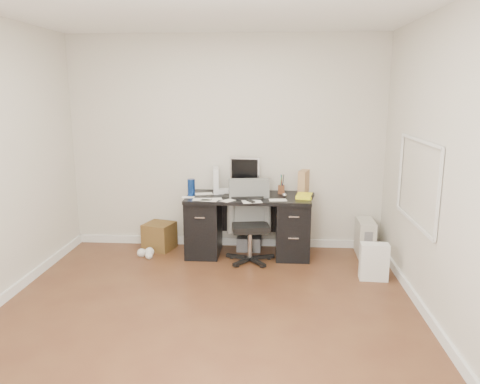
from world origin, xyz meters
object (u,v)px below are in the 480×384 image
Objects in this scene: desk at (248,223)px; keyboard at (243,197)px; lcd_monitor at (245,175)px; office_chair at (250,222)px; wicker_basket at (159,236)px; pc_tower at (365,238)px.

keyboard reaches higher than desk.
lcd_monitor is 0.96× the size of keyboard.
lcd_monitor reaches higher than office_chair.
wicker_basket is (-1.19, 0.37, -0.32)m from office_chair.
desk reaches higher than pc_tower.
lcd_monitor is at bearing 94.59° from office_chair.
desk is 3.21× the size of lcd_monitor.
wicker_basket is (-1.15, 0.13, -0.23)m from desk.
keyboard is 1.09× the size of pc_tower.
desk is at bearing 72.20° from keyboard.
keyboard is at bearing -85.92° from lcd_monitor.
lcd_monitor reaches higher than desk.
office_chair is at bearing -80.78° from desk.
keyboard is at bearing -12.48° from wicker_basket.
desk is at bearing -6.30° from wicker_basket.
pc_tower is at bearing -1.14° from wicker_basket.
keyboard is 0.32m from office_chair.
office_chair reaches higher than desk.
lcd_monitor reaches higher than wicker_basket.
desk is at bearing -63.19° from lcd_monitor.
lcd_monitor is (-0.05, 0.12, 0.58)m from desk.
wicker_basket is at bearing 173.70° from desk.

